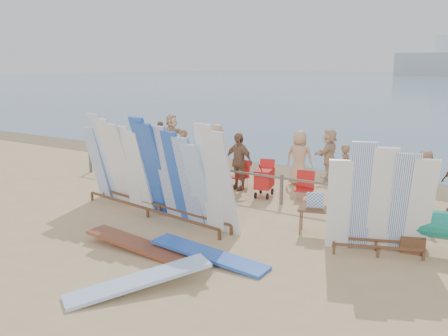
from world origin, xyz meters
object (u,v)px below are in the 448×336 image
Objects in this scene: beach_chair_right at (304,192)px; beachgoer_5 at (329,153)px; stroller at (264,182)px; beachgoer_3 at (217,146)px; beachgoer_6 at (299,158)px; beachgoer_8 at (425,181)px; beachgoer_extra_1 at (160,141)px; beachgoer_1 at (184,153)px; beachgoer_4 at (238,161)px; vendor_table at (314,220)px; main_surfboard_rack at (153,172)px; side_surfboard_rack at (380,204)px; flat_board_c at (138,250)px; beachgoer_7 at (346,169)px; flat_board_d at (209,260)px; beach_chair_left at (239,179)px; beachgoer_11 at (172,135)px; beachgoer_2 at (173,155)px; flat_board_b at (140,289)px.

beach_chair_right is 0.49× the size of beachgoer_5.
beachgoer_3 reaches higher than stroller.
beachgoer_3 is 0.92× the size of beachgoer_6.
beachgoer_extra_1 is (-10.92, 1.61, -0.02)m from beachgoer_8.
beachgoer_4 reaches higher than beachgoer_1.
stroller is at bearing 121.48° from vendor_table.
beachgoer_1 reaches higher than beachgoer_8.
main_surfboard_rack is 5.86m from side_surfboard_rack.
flat_board_c is 7.44m from beachgoer_6.
beachgoer_5 is at bearing 7.62° from beachgoer_7.
beachgoer_4 is at bearing 129.16° from side_surfboard_rack.
main_surfboard_rack is 3.32× the size of beachgoer_extra_1.
beachgoer_1 is 5.73m from beachgoer_7.
beachgoer_6 reaches higher than flat_board_c.
beachgoer_5 is (0.79, 3.54, 0.44)m from stroller.
main_surfboard_rack is at bearing 60.56° from flat_board_d.
side_surfboard_rack is 6.53m from beach_chair_left.
beachgoer_8 is at bearing 0.88° from beach_chair_right.
beachgoer_8 is 2.57m from beachgoer_7.
beachgoer_5 reaches higher than beachgoer_3.
beachgoer_7 is 0.83× the size of beachgoer_11.
beachgoer_3 is (-7.77, 5.57, -0.26)m from side_surfboard_rack.
beach_chair_right is 0.56× the size of beachgoer_7.
main_surfboard_rack reaches higher than beachgoer_7.
beachgoer_3 is (-4.77, 2.47, 0.61)m from beach_chair_right.
beach_chair_left is at bearing -35.04° from beachgoer_5.
beachgoer_6 is at bearing -15.82° from beachgoer_5.
beachgoer_6 reaches higher than beachgoer_5.
beachgoer_2 reaches higher than beach_chair_left.
flat_board_c is 2.40× the size of stroller.
beach_chair_left is (-5.49, 3.44, -0.88)m from side_surfboard_rack.
flat_board_d is 1.44× the size of beachgoer_4.
beachgoer_5 reaches higher than vendor_table.
vendor_table is 3.99m from beachgoer_8.
side_surfboard_rack is 12.02m from beachgoer_extra_1.
beachgoer_7 is (5.61, 1.12, -0.11)m from beachgoer_1.
beachgoer_extra_1 is at bearing -83.38° from beachgoer_5.
beachgoer_2 reaches higher than flat_board_b.
beachgoer_6 is at bearing -4.50° from flat_board_c.
beach_chair_right is at bearing -1.04° from beach_chair_left.
side_surfboard_rack is 2.44× the size of vendor_table.
stroller is at bearing 72.09° from main_surfboard_rack.
side_surfboard_rack is at bearing 28.89° from beachgoer_5.
vendor_table is 0.58× the size of beachgoer_5.
flat_board_b is at bearing -136.12° from flat_board_c.
beachgoer_8 is at bearing -119.93° from beachgoer_11.
vendor_table is 7.99m from beachgoer_3.
beachgoer_3 reaches higher than flat_board_c.
beachgoer_2 is (-4.89, -2.88, -0.09)m from beachgoer_5.
beachgoer_4 is 1.17× the size of beachgoer_2.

